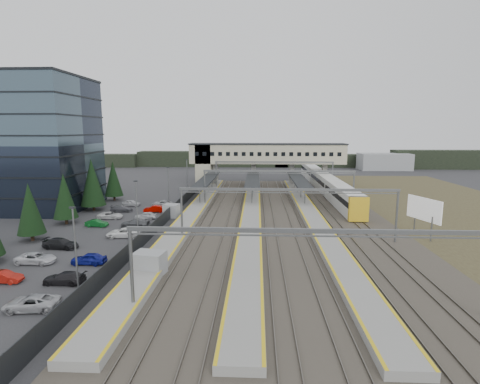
{
  "coord_description": "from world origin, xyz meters",
  "views": [
    {
      "loc": [
        7.96,
        -55.95,
        14.64
      ],
      "look_at": [
        5.01,
        7.89,
        4.0
      ],
      "focal_mm": 28.0,
      "sensor_mm": 36.0,
      "label": 1
    }
  ],
  "objects_px": {
    "relay_cabin_near": "(150,264)",
    "relay_cabin_far": "(172,211)",
    "footbridge": "(256,156)",
    "train": "(323,182)",
    "billboard": "(424,210)",
    "office_building": "(21,143)"
  },
  "relations": [
    {
      "from": "relay_cabin_near",
      "to": "relay_cabin_far",
      "type": "distance_m",
      "value": 25.98
    },
    {
      "from": "footbridge",
      "to": "relay_cabin_near",
      "type": "bearing_deg",
      "value": -99.59
    },
    {
      "from": "train",
      "to": "billboard",
      "type": "relative_size",
      "value": 10.81
    },
    {
      "from": "relay_cabin_far",
      "to": "train",
      "type": "relative_size",
      "value": 0.04
    },
    {
      "from": "footbridge",
      "to": "billboard",
      "type": "height_order",
      "value": "footbridge"
    },
    {
      "from": "train",
      "to": "footbridge",
      "type": "bearing_deg",
      "value": 155.41
    },
    {
      "from": "relay_cabin_far",
      "to": "relay_cabin_near",
      "type": "bearing_deg",
      "value": -81.92
    },
    {
      "from": "relay_cabin_far",
      "to": "billboard",
      "type": "distance_m",
      "value": 38.81
    },
    {
      "from": "relay_cabin_far",
      "to": "footbridge",
      "type": "relative_size",
      "value": 0.07
    },
    {
      "from": "relay_cabin_near",
      "to": "train",
      "type": "distance_m",
      "value": 61.1
    },
    {
      "from": "relay_cabin_far",
      "to": "train",
      "type": "bearing_deg",
      "value": 43.73
    },
    {
      "from": "office_building",
      "to": "train",
      "type": "bearing_deg",
      "value": 20.59
    },
    {
      "from": "office_building",
      "to": "relay_cabin_far",
      "type": "bearing_deg",
      "value": -12.65
    },
    {
      "from": "footbridge",
      "to": "train",
      "type": "bearing_deg",
      "value": -24.59
    },
    {
      "from": "relay_cabin_near",
      "to": "footbridge",
      "type": "distance_m",
      "value": 63.58
    },
    {
      "from": "billboard",
      "to": "relay_cabin_far",
      "type": "bearing_deg",
      "value": 165.42
    },
    {
      "from": "relay_cabin_far",
      "to": "footbridge",
      "type": "xyz_separation_m",
      "value": [
        14.19,
        36.62,
        6.82
      ]
    },
    {
      "from": "office_building",
      "to": "relay_cabin_far",
      "type": "xyz_separation_m",
      "value": [
        29.51,
        -6.62,
        -11.08
      ]
    },
    {
      "from": "footbridge",
      "to": "billboard",
      "type": "xyz_separation_m",
      "value": [
        23.29,
        -46.37,
        -4.27
      ]
    },
    {
      "from": "relay_cabin_near",
      "to": "footbridge",
      "type": "bearing_deg",
      "value": 80.41
    },
    {
      "from": "relay_cabin_near",
      "to": "office_building",
      "type": "bearing_deg",
      "value": 135.72
    },
    {
      "from": "relay_cabin_far",
      "to": "footbridge",
      "type": "height_order",
      "value": "footbridge"
    }
  ]
}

